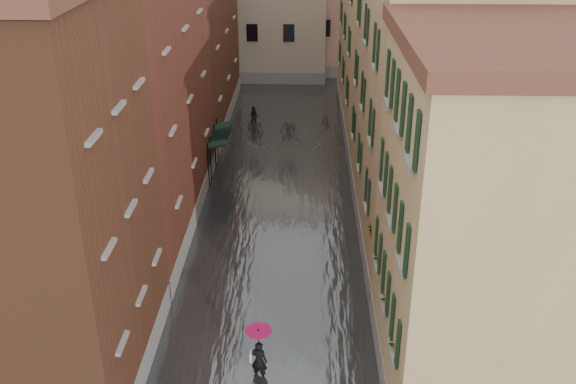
# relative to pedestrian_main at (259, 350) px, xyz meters

# --- Properties ---
(ground) EXTENTS (120.00, 120.00, 0.00)m
(ground) POSITION_rel_pedestrian_main_xyz_m (0.15, 2.03, -1.26)
(ground) COLOR #535355
(ground) RESTS_ON ground
(floodwater) EXTENTS (10.00, 60.00, 0.20)m
(floodwater) POSITION_rel_pedestrian_main_xyz_m (0.15, 15.03, -1.16)
(floodwater) COLOR #404446
(floodwater) RESTS_ON ground
(building_left_near) EXTENTS (6.00, 8.00, 13.00)m
(building_left_near) POSITION_rel_pedestrian_main_xyz_m (-6.85, 0.03, 5.24)
(building_left_near) COLOR brown
(building_left_near) RESTS_ON ground
(building_left_mid) EXTENTS (6.00, 14.00, 12.50)m
(building_left_mid) POSITION_rel_pedestrian_main_xyz_m (-6.85, 11.03, 4.99)
(building_left_mid) COLOR maroon
(building_left_mid) RESTS_ON ground
(building_left_far) EXTENTS (6.00, 16.00, 14.00)m
(building_left_far) POSITION_rel_pedestrian_main_xyz_m (-6.85, 26.03, 5.74)
(building_left_far) COLOR brown
(building_left_far) RESTS_ON ground
(building_right_near) EXTENTS (6.00, 8.00, 11.50)m
(building_right_near) POSITION_rel_pedestrian_main_xyz_m (7.15, 0.03, 4.49)
(building_right_near) COLOR tan
(building_right_near) RESTS_ON ground
(building_right_mid) EXTENTS (6.00, 14.00, 13.00)m
(building_right_mid) POSITION_rel_pedestrian_main_xyz_m (7.15, 11.03, 5.24)
(building_right_mid) COLOR tan
(building_right_mid) RESTS_ON ground
(building_right_far) EXTENTS (6.00, 16.00, 11.50)m
(building_right_far) POSITION_rel_pedestrian_main_xyz_m (7.15, 26.03, 4.49)
(building_right_far) COLOR tan
(building_right_far) RESTS_ON ground
(building_end_pink) EXTENTS (10.00, 9.00, 12.00)m
(building_end_pink) POSITION_rel_pedestrian_main_xyz_m (6.15, 42.03, 4.74)
(building_end_pink) COLOR #CB998E
(building_end_pink) RESTS_ON ground
(awning_near) EXTENTS (1.09, 2.93, 2.80)m
(awning_near) POSITION_rel_pedestrian_main_xyz_m (-3.34, 16.61, 1.20)
(awning_near) COLOR black
(awning_near) RESTS_ON ground
(awning_far) EXTENTS (1.09, 3.19, 2.80)m
(awning_far) POSITION_rel_pedestrian_main_xyz_m (-3.34, 17.61, 1.21)
(awning_far) COLOR black
(awning_far) RESTS_ON ground
(window_planters) EXTENTS (0.59, 7.95, 0.84)m
(window_planters) POSITION_rel_pedestrian_main_xyz_m (4.27, 1.40, 2.25)
(window_planters) COLOR #9D3933
(window_planters) RESTS_ON ground
(pedestrian_main) EXTENTS (0.94, 0.94, 2.06)m
(pedestrian_main) POSITION_rel_pedestrian_main_xyz_m (0.00, 0.00, 0.00)
(pedestrian_main) COLOR black
(pedestrian_main) RESTS_ON ground
(pedestrian_far) EXTENTS (0.73, 0.57, 1.48)m
(pedestrian_far) POSITION_rel_pedestrian_main_xyz_m (-2.03, 25.46, -0.52)
(pedestrian_far) COLOR black
(pedestrian_far) RESTS_ON ground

